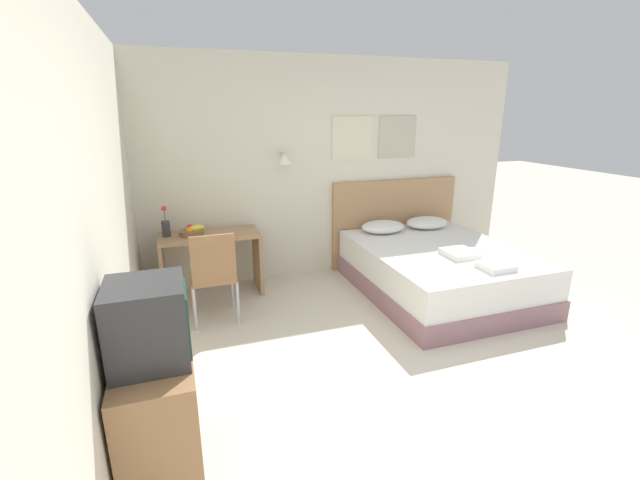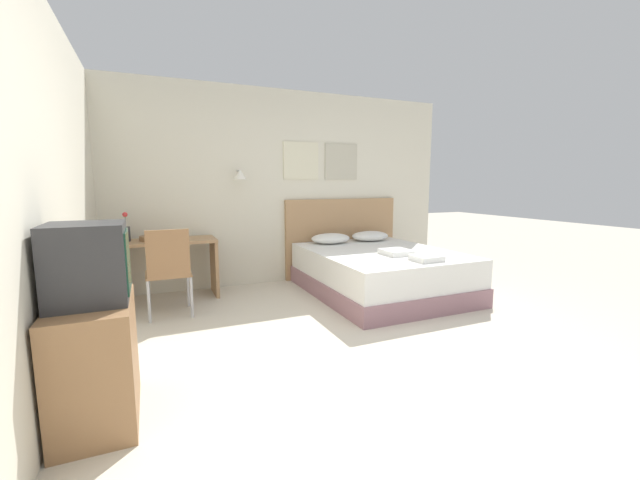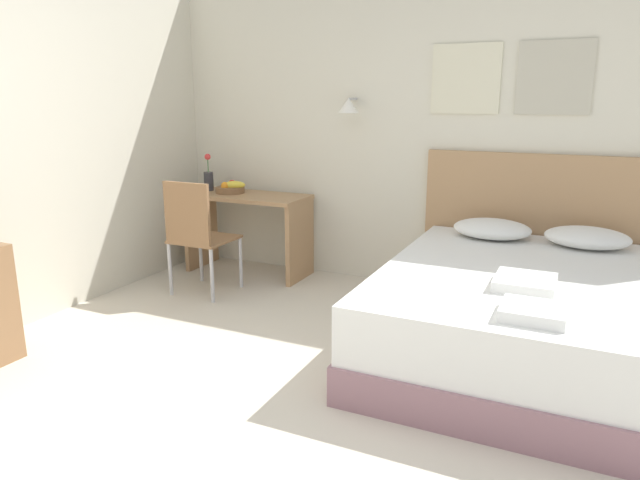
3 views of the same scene
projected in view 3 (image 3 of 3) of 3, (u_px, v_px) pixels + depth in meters
ground_plane at (245, 455)px, 2.56m from camera, size 24.00×24.00×0.00m
wall_back at (421, 127)px, 4.62m from camera, size 5.24×0.31×2.65m
bed at (521, 315)px, 3.47m from camera, size 1.66×2.09×0.55m
headboard at (541, 230)px, 4.34m from camera, size 1.78×0.06×1.16m
pillow_left at (492, 229)px, 4.21m from camera, size 0.56×0.42×0.14m
pillow_right at (587, 238)px, 3.95m from camera, size 0.56×0.42×0.14m
folded_towel_near_foot at (525, 283)px, 3.11m from camera, size 0.31×0.33×0.06m
folded_towel_mid_bed at (533, 312)px, 2.68m from camera, size 0.29×0.27×0.06m
desk at (248, 219)px, 5.13m from camera, size 1.09×0.51×0.72m
desk_chair at (196, 230)px, 4.52m from camera, size 0.45×0.45×0.93m
fruit_bowl at (231, 188)px, 5.15m from camera, size 0.28×0.26×0.11m
flower_vase at (209, 178)px, 5.27m from camera, size 0.09×0.09×0.34m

